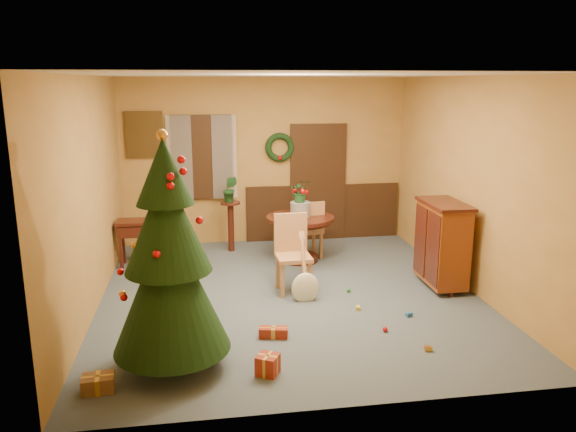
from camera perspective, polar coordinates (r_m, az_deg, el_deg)
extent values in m
plane|color=#384652|center=(7.69, 0.16, -8.01)|extent=(5.50, 5.50, 0.00)
plane|color=silver|center=(7.16, 0.18, 14.14)|extent=(5.50, 5.50, 0.00)
plane|color=olive|center=(9.97, -2.34, 5.58)|extent=(5.00, 0.00, 5.00)
plane|color=olive|center=(4.67, 5.52, -3.61)|extent=(5.00, 0.00, 5.00)
plane|color=olive|center=(7.33, -19.54, 1.94)|extent=(0.00, 5.50, 5.50)
plane|color=olive|center=(8.06, 18.03, 3.05)|extent=(0.00, 5.50, 5.50)
cube|color=black|center=(10.28, 3.56, 0.42)|extent=(2.80, 0.06, 1.00)
cube|color=black|center=(10.14, 3.06, 3.42)|extent=(1.00, 0.08, 2.10)
cube|color=white|center=(10.18, 3.03, 3.17)|extent=(0.80, 0.03, 1.90)
cube|color=black|center=(9.85, -8.71, 5.93)|extent=(1.05, 0.08, 1.45)
cube|color=white|center=(9.88, -8.72, 5.95)|extent=(0.88, 0.03, 1.25)
cube|color=white|center=(9.80, -10.94, 5.80)|extent=(0.42, 0.02, 1.45)
cube|color=white|center=(9.81, -6.48, 5.96)|extent=(0.42, 0.02, 1.45)
torus|color=black|center=(9.90, -0.85, 6.99)|extent=(0.51, 0.11, 0.51)
cube|color=#4C3819|center=(9.86, -14.38, 8.01)|extent=(0.62, 0.05, 0.78)
cube|color=gray|center=(9.89, -14.36, 8.03)|extent=(0.48, 0.02, 0.62)
cylinder|color=black|center=(8.90, 1.25, -0.21)|extent=(1.08, 1.08, 0.06)
cylinder|color=black|center=(8.92, 1.25, -0.57)|extent=(0.96, 0.96, 0.04)
cylinder|color=black|center=(8.99, 1.24, -2.36)|extent=(0.17, 0.17, 0.60)
cylinder|color=black|center=(9.08, 1.23, -4.28)|extent=(0.58, 0.58, 0.10)
cylinder|color=slate|center=(8.87, 1.26, 0.70)|extent=(0.32, 0.32, 0.23)
imported|color=#1E4C23|center=(8.81, 1.27, 2.56)|extent=(0.32, 0.28, 0.36)
cube|color=#A67842|center=(7.64, 0.56, -4.23)|extent=(0.48, 0.48, 0.05)
cube|color=#A67842|center=(7.75, 0.26, -1.68)|extent=(0.46, 0.06, 0.55)
cube|color=#A67842|center=(7.93, 1.62, -5.52)|extent=(0.05, 0.05, 0.47)
cube|color=#A67842|center=(7.86, -1.06, -5.69)|extent=(0.05, 0.05, 0.47)
cube|color=#A67842|center=(7.59, 2.22, -6.42)|extent=(0.05, 0.05, 0.47)
cube|color=#A67842|center=(7.52, -0.57, -6.61)|extent=(0.05, 0.05, 0.47)
cube|color=#A67842|center=(9.20, 2.04, -1.48)|extent=(0.48, 0.48, 0.05)
cube|color=#A67842|center=(8.97, 2.49, -0.13)|extent=(0.41, 0.11, 0.49)
cube|color=#A67842|center=(9.06, 1.42, -3.24)|extent=(0.05, 0.05, 0.42)
cube|color=#A67842|center=(9.18, 3.39, -3.04)|extent=(0.05, 0.05, 0.42)
cube|color=#A67842|center=(9.36, 0.70, -2.69)|extent=(0.05, 0.05, 0.42)
cube|color=#A67842|center=(9.47, 2.61, -2.50)|extent=(0.05, 0.05, 0.42)
cylinder|color=black|center=(9.56, -5.82, -1.16)|extent=(0.10, 0.10, 0.83)
cylinder|color=black|center=(9.46, -5.88, 1.32)|extent=(0.33, 0.33, 0.03)
imported|color=#19471E|center=(9.42, -5.91, 2.74)|extent=(0.29, 0.26, 0.45)
cylinder|color=#382111|center=(5.95, -11.55, -13.71)|extent=(0.15, 0.15, 0.25)
cone|color=black|center=(5.64, -11.92, -6.72)|extent=(1.16, 1.16, 1.37)
cone|color=black|center=(5.46, -12.24, -0.46)|extent=(0.84, 0.84, 1.00)
cone|color=black|center=(5.37, -12.49, 4.46)|extent=(0.55, 0.55, 0.63)
sphere|color=gold|center=(5.33, -12.68, 8.05)|extent=(0.11, 0.11, 0.11)
cube|color=black|center=(8.99, -14.48, -0.55)|extent=(0.82, 0.41, 0.05)
cube|color=black|center=(9.02, -14.44, -1.32)|extent=(0.77, 0.37, 0.17)
cube|color=black|center=(9.13, -16.52, -2.86)|extent=(0.05, 0.29, 0.68)
cube|color=black|center=(9.06, -12.16, -2.72)|extent=(0.05, 0.29, 0.68)
cube|color=#591D0A|center=(8.09, 15.40, -2.74)|extent=(0.46, 0.90, 1.11)
cube|color=black|center=(7.95, 15.66, 1.20)|extent=(0.51, 0.95, 0.04)
cylinder|color=black|center=(7.95, 16.25, -7.54)|extent=(0.06, 0.06, 0.08)
cylinder|color=black|center=(8.59, 14.14, -5.81)|extent=(0.06, 0.06, 0.08)
cube|color=brown|center=(5.74, -18.73, -15.82)|extent=(0.31, 0.24, 0.15)
cube|color=gold|center=(5.74, -18.73, -15.82)|extent=(0.30, 0.06, 0.16)
cube|color=gold|center=(5.74, -18.73, -15.82)|extent=(0.06, 0.22, 0.16)
cube|color=maroon|center=(5.72, -2.07, -14.86)|extent=(0.27, 0.27, 0.20)
cube|color=gold|center=(5.72, -2.07, -14.86)|extent=(0.19, 0.12, 0.20)
cube|color=gold|center=(5.72, -2.07, -14.86)|extent=(0.12, 0.19, 0.20)
cube|color=brown|center=(7.61, -12.03, -8.04)|extent=(0.28, 0.25, 0.13)
cube|color=gold|center=(7.61, -12.03, -8.04)|extent=(0.23, 0.12, 0.13)
cube|color=gold|center=(7.61, -12.03, -8.04)|extent=(0.10, 0.16, 0.13)
cube|color=maroon|center=(6.48, -1.49, -11.73)|extent=(0.34, 0.20, 0.11)
cube|color=gold|center=(6.48, -1.49, -11.73)|extent=(0.33, 0.08, 0.12)
cube|color=gold|center=(6.48, -1.49, -11.73)|extent=(0.07, 0.14, 0.12)
cube|color=#24579D|center=(7.17, 12.18, -9.77)|extent=(0.09, 0.07, 0.05)
sphere|color=#227C27|center=(7.81, 6.16, -7.51)|extent=(0.06, 0.06, 0.06)
cube|color=gold|center=(7.26, 7.13, -9.26)|extent=(0.07, 0.09, 0.05)
sphere|color=red|center=(6.71, 9.85, -11.29)|extent=(0.06, 0.06, 0.06)
cube|color=gold|center=(6.37, 14.05, -12.95)|extent=(0.08, 0.06, 0.05)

